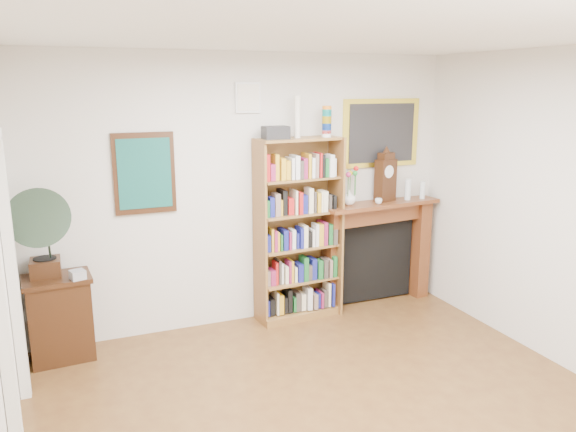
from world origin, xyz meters
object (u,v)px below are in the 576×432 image
object	(u,v)px
bookshelf	(299,220)
cd_stack	(78,275)
teacup	(379,201)
bottle_right	(422,190)
side_cabinet	(60,318)
gramophone	(41,228)
flower_vase	(349,197)
mantel_clock	(385,178)
bottle_left	(408,189)
fireplace	(376,243)

from	to	relation	value
bookshelf	cd_stack	world-z (taller)	bookshelf
teacup	bottle_right	xyz separation A→B (m)	(0.62, 0.06, 0.07)
side_cabinet	gramophone	world-z (taller)	gramophone
flower_vase	bottle_right	bearing A→B (deg)	-1.85
cd_stack	bottle_right	bearing A→B (deg)	3.03
mantel_clock	bottle_left	size ratio (longest dim) A/B	2.28
gramophone	flower_vase	world-z (taller)	gramophone
mantel_clock	flower_vase	size ratio (longest dim) A/B	3.34
bottle_right	bottle_left	bearing A→B (deg)	175.09
cd_stack	bottle_left	size ratio (longest dim) A/B	0.50
mantel_clock	bottle_left	world-z (taller)	mantel_clock
fireplace	bottle_left	size ratio (longest dim) A/B	6.01
flower_vase	bottle_right	world-z (taller)	bottle_right
fireplace	bottle_left	xyz separation A→B (m)	(0.36, -0.05, 0.61)
fireplace	mantel_clock	bearing A→B (deg)	-20.79
teacup	bottle_left	distance (m)	0.45
side_cabinet	cd_stack	world-z (taller)	cd_stack
flower_vase	bottle_left	xyz separation A→B (m)	(0.75, -0.01, 0.04)
bookshelf	teacup	xyz separation A→B (m)	(0.93, -0.06, 0.14)
bookshelf	gramophone	size ratio (longest dim) A/B	2.65
bottle_left	fireplace	bearing A→B (deg)	171.79
teacup	bottle_right	world-z (taller)	bottle_right
side_cabinet	cd_stack	xyz separation A→B (m)	(0.18, -0.14, 0.44)
side_cabinet	mantel_clock	bearing A→B (deg)	-1.99
bookshelf	gramophone	bearing A→B (deg)	178.25
gramophone	bottle_left	bearing A→B (deg)	3.26
side_cabinet	flower_vase	distance (m)	3.13
cd_stack	mantel_clock	bearing A→B (deg)	4.28
bookshelf	mantel_clock	distance (m)	1.14
bottle_right	gramophone	bearing A→B (deg)	-177.94
gramophone	teacup	size ratio (longest dim) A/B	10.72
side_cabinet	flower_vase	size ratio (longest dim) A/B	4.85
side_cabinet	fireplace	bearing A→B (deg)	-1.61
mantel_clock	bottle_right	size ratio (longest dim) A/B	2.73
bottle_left	bottle_right	size ratio (longest dim) A/B	1.20
flower_vase	teacup	xyz separation A→B (m)	(0.32, -0.10, -0.05)
bottle_left	bottle_right	xyz separation A→B (m)	(0.19, -0.02, -0.02)
gramophone	teacup	world-z (taller)	gramophone
cd_stack	mantel_clock	xyz separation A→B (m)	(3.29, 0.25, 0.63)
bottle_right	mantel_clock	bearing A→B (deg)	174.27
bookshelf	gramophone	distance (m)	2.49
side_cabinet	flower_vase	bearing A→B (deg)	-2.04
bookshelf	cd_stack	bearing A→B (deg)	-179.99
bookshelf	fireplace	size ratio (longest dim) A/B	1.56
gramophone	flower_vase	distance (m)	3.09
gramophone	mantel_clock	size ratio (longest dim) A/B	1.55
bottle_left	bookshelf	bearing A→B (deg)	-178.94
fireplace	flower_vase	xyz separation A→B (m)	(-0.39, -0.04, 0.57)
mantel_clock	flower_vase	distance (m)	0.50
bookshelf	bottle_right	xyz separation A→B (m)	(1.55, 0.01, 0.21)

